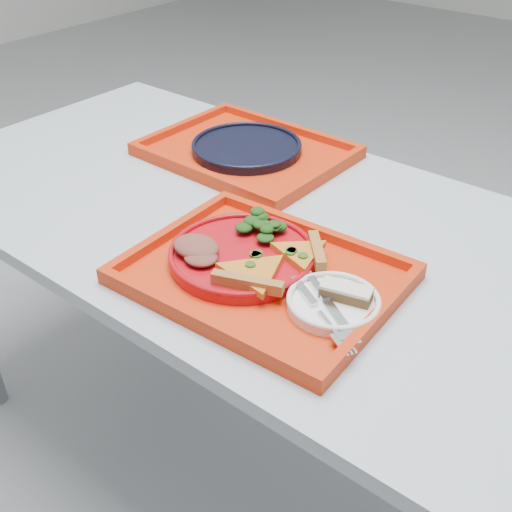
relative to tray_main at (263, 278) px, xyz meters
The scene contains 14 objects.
ground 0.79m from the tray_main, 131.80° to the left, with size 10.00×10.00×0.00m, color gray.
table 0.24m from the tray_main, 131.80° to the left, with size 1.60×0.80×0.75m.
tray_main is the anchor object (origin of this frame).
tray_far 0.51m from the tray_main, 132.98° to the left, with size 0.45×0.35×0.01m, color red.
dinner_plate 0.06m from the tray_main, 169.70° to the left, with size 0.26×0.26×0.02m, color #A90B12.
side_plate 0.15m from the tray_main, ahead, with size 0.15×0.15×0.01m, color white.
navy_plate 0.51m from the tray_main, 132.98° to the left, with size 0.26×0.26×0.02m, color black.
pizza_slice_a 0.05m from the tray_main, 79.44° to the right, with size 0.14×0.12×0.02m, color gold, non-canonical shape.
pizza_slice_b 0.08m from the tray_main, 65.09° to the left, with size 0.12×0.10×0.02m, color gold, non-canonical shape.
salad_heap 0.11m from the tray_main, 129.66° to the left, with size 0.08×0.07×0.04m, color black.
meat_portion 0.13m from the tray_main, 160.49° to the right, with size 0.09×0.07×0.03m, color brown.
dessert_bar 0.16m from the tray_main, ahead, with size 0.09×0.05×0.02m.
knife 0.15m from the tray_main, ahead, with size 0.18×0.02×0.01m, color silver.
fork 0.15m from the tray_main, 14.97° to the right, with size 0.18×0.02×0.01m, color silver.
Camera 1 is at (0.71, -0.88, 1.41)m, focal length 45.00 mm.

